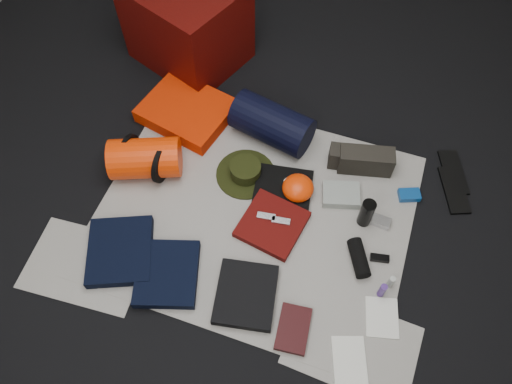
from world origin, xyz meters
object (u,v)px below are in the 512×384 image
(sleeping_pad, at_px, (187,111))
(compact_camera, at_px, (381,222))
(navy_duffel, at_px, (272,123))
(paperback_book, at_px, (293,329))
(water_bottle, at_px, (366,213))
(stuff_sack, at_px, (145,158))
(red_cabinet, at_px, (187,23))

(sleeping_pad, bearing_deg, compact_camera, -15.26)
(navy_duffel, bearing_deg, compact_camera, -14.32)
(sleeping_pad, xyz_separation_m, navy_duffel, (0.52, 0.02, 0.07))
(navy_duffel, xyz_separation_m, paperback_book, (0.45, -1.04, -0.10))
(compact_camera, bearing_deg, paperback_book, -107.33)
(sleeping_pad, distance_m, water_bottle, 1.20)
(sleeping_pad, relative_size, compact_camera, 5.17)
(stuff_sack, height_order, paperback_book, stuff_sack)
(red_cabinet, distance_m, water_bottle, 1.57)
(stuff_sack, relative_size, compact_camera, 3.96)
(stuff_sack, height_order, compact_camera, stuff_sack)
(navy_duffel, relative_size, paperback_book, 2.03)
(sleeping_pad, bearing_deg, red_cabinet, 110.10)
(red_cabinet, height_order, compact_camera, red_cabinet)
(navy_duffel, relative_size, compact_camera, 4.73)
(navy_duffel, distance_m, compact_camera, 0.80)
(red_cabinet, height_order, navy_duffel, red_cabinet)
(red_cabinet, bearing_deg, navy_duffel, -12.83)
(sleeping_pad, bearing_deg, stuff_sack, -97.03)
(sleeping_pad, xyz_separation_m, stuff_sack, (-0.05, -0.43, 0.07))
(paperback_book, bearing_deg, navy_duffel, 107.21)
(sleeping_pad, distance_m, navy_duffel, 0.52)
(stuff_sack, height_order, navy_duffel, navy_duffel)
(navy_duffel, height_order, compact_camera, navy_duffel)
(water_bottle, relative_size, compact_camera, 1.89)
(navy_duffel, height_order, water_bottle, navy_duffel)
(stuff_sack, distance_m, compact_camera, 1.29)
(sleeping_pad, distance_m, paperback_book, 1.40)
(sleeping_pad, distance_m, stuff_sack, 0.43)
(paperback_book, bearing_deg, stuff_sack, 143.72)
(sleeping_pad, height_order, paperback_book, sleeping_pad)
(sleeping_pad, height_order, navy_duffel, navy_duffel)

